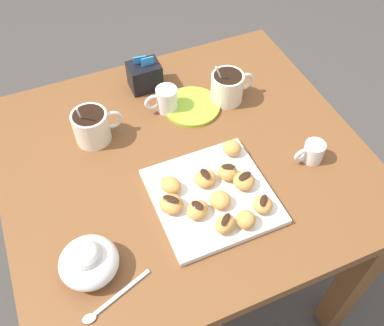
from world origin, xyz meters
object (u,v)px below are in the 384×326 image
object	(u,v)px
sugar_caddy	(145,76)
beignet_6	(232,148)
beignet_2	(171,185)
beignet_7	(263,205)
dining_table	(184,186)
coffee_mug_cream_right	(228,87)
coffee_mug_cream_left	(92,126)
saucer_lime_left	(192,106)
beignet_4	(197,210)
beignet_3	(246,219)
beignet_10	(244,181)
beignet_0	(205,178)
beignet_1	(228,172)
beignet_5	(220,200)
ice_cream_bowl	(88,261)
beignet_9	(171,204)
beignet_8	(226,224)
cream_pitcher_white	(166,99)
pastry_plate_square	(212,196)
chocolate_sauce_pitcher	(313,151)

from	to	relation	value
sugar_caddy	beignet_6	bearing A→B (deg)	-72.14
beignet_2	beignet_7	distance (m)	0.22
dining_table	coffee_mug_cream_right	distance (m)	0.31
coffee_mug_cream_left	saucer_lime_left	distance (m)	0.29
coffee_mug_cream_left	beignet_7	world-z (taller)	coffee_mug_cream_left
coffee_mug_cream_left	beignet_4	bearing A→B (deg)	-65.50
beignet_3	beignet_10	distance (m)	0.11
beignet_2	beignet_0	bearing A→B (deg)	-8.31
beignet_1	beignet_5	world-z (taller)	beignet_1
sugar_caddy	ice_cream_bowl	xyz separation A→B (m)	(-0.30, -0.51, -0.00)
coffee_mug_cream_right	beignet_7	xyz separation A→B (m)	(-0.10, -0.38, -0.01)
beignet_3	beignet_10	xyz separation A→B (m)	(0.05, 0.10, -0.00)
beignet_9	beignet_2	bearing A→B (deg)	70.35
beignet_2	ice_cream_bowl	bearing A→B (deg)	-152.60
beignet_4	beignet_8	xyz separation A→B (m)	(0.04, -0.06, 0.00)
beignet_8	dining_table	bearing A→B (deg)	90.53
cream_pitcher_white	beignet_9	size ratio (longest dim) A/B	1.89
pastry_plate_square	sugar_caddy	world-z (taller)	sugar_caddy
beignet_3	beignet_8	xyz separation A→B (m)	(-0.04, 0.01, -0.00)
beignet_1	beignet_9	world-z (taller)	beignet_1
coffee_mug_cream_right	saucer_lime_left	distance (m)	0.12
saucer_lime_left	beignet_5	xyz separation A→B (m)	(-0.07, -0.34, 0.03)
beignet_5	beignet_8	world-z (taller)	beignet_8
beignet_9	dining_table	bearing A→B (deg)	58.55
sugar_caddy	saucer_lime_left	world-z (taller)	sugar_caddy
beignet_2	beignet_3	bearing A→B (deg)	-52.34
beignet_4	beignet_7	size ratio (longest dim) A/B	1.13
saucer_lime_left	beignet_4	size ratio (longest dim) A/B	2.93
chocolate_sauce_pitcher	saucer_lime_left	world-z (taller)	chocolate_sauce_pitcher
cream_pitcher_white	beignet_6	size ratio (longest dim) A/B	2.22
beignet_10	beignet_6	bearing A→B (deg)	79.34
beignet_2	pastry_plate_square	bearing A→B (deg)	-30.98
cream_pitcher_white	beignet_2	size ratio (longest dim) A/B	1.97
beignet_1	beignet_5	distance (m)	0.08
beignet_10	beignet_9	bearing A→B (deg)	177.94
coffee_mug_cream_right	beignet_10	bearing A→B (deg)	-109.07
coffee_mug_cream_right	beignet_7	world-z (taller)	coffee_mug_cream_right
saucer_lime_left	beignet_4	distance (m)	0.37
dining_table	pastry_plate_square	world-z (taller)	pastry_plate_square
sugar_caddy	beignet_4	xyz separation A→B (m)	(-0.04, -0.48, -0.01)
beignet_0	beignet_10	bearing A→B (deg)	-28.62
pastry_plate_square	beignet_7	distance (m)	0.12
beignet_4	sugar_caddy	bearing A→B (deg)	84.92
cream_pitcher_white	beignet_4	world-z (taller)	cream_pitcher_white
chocolate_sauce_pitcher	beignet_7	bearing A→B (deg)	-154.77
sugar_caddy	beignet_0	bearing A→B (deg)	-88.52
beignet_0	beignet_4	size ratio (longest dim) A/B	0.99
chocolate_sauce_pitcher	beignet_4	bearing A→B (deg)	-172.06
pastry_plate_square	beignet_6	size ratio (longest dim) A/B	5.77
cream_pitcher_white	beignet_10	size ratio (longest dim) A/B	2.03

